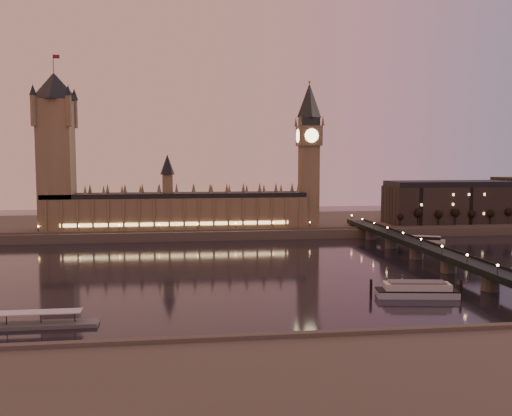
{
  "coord_description": "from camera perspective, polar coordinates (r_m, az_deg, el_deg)",
  "views": [
    {
      "loc": [
        -37.72,
        -278.43,
        56.53
      ],
      "look_at": [
        4.34,
        35.0,
        27.82
      ],
      "focal_mm": 40.0,
      "sensor_mm": 36.0,
      "label": 1
    }
  ],
  "objects": [
    {
      "name": "bare_tree_0",
      "position": [
        420.35,
        14.41,
        -0.73
      ],
      "size": [
        5.52,
        5.52,
        11.23
      ],
      "color": "black",
      "rests_on": "ground"
    },
    {
      "name": "cruise_boat_b",
      "position": [
        392.42,
        16.7,
        -3.04
      ],
      "size": [
        23.66,
        14.42,
        4.29
      ],
      "rotation": [
        0.0,
        0.0,
        -0.4
      ],
      "color": "silver",
      "rests_on": "ground"
    },
    {
      "name": "bare_tree_2",
      "position": [
        431.33,
        17.78,
        -0.67
      ],
      "size": [
        5.52,
        5.52,
        11.23
      ],
      "color": "black",
      "rests_on": "ground"
    },
    {
      "name": "palace_of_westminster",
      "position": [
        400.94,
        -7.96,
        0.16
      ],
      "size": [
        180.0,
        26.62,
        52.0
      ],
      "color": "brown",
      "rests_on": "ground"
    },
    {
      "name": "pontoon_pier",
      "position": [
        207.13,
        -21.96,
        -10.66
      ],
      "size": [
        45.85,
        7.64,
        12.23
      ],
      "color": "#595B5E",
      "rests_on": "ground"
    },
    {
      "name": "westminster_bridge",
      "position": [
        311.21,
        17.08,
        -4.48
      ],
      "size": [
        13.2,
        260.0,
        15.3
      ],
      "color": "black",
      "rests_on": "ground"
    },
    {
      "name": "city_block",
      "position": [
        472.11,
        21.91,
        0.65
      ],
      "size": [
        155.0,
        45.0,
        34.0
      ],
      "color": "black",
      "rests_on": "ground"
    },
    {
      "name": "far_embankment",
      "position": [
        451.75,
        1.03,
        -1.62
      ],
      "size": [
        560.0,
        130.0,
        6.0
      ],
      "primitive_type": "cube",
      "color": "#423D35",
      "rests_on": "ground"
    },
    {
      "name": "big_ben",
      "position": [
        409.88,
        5.32,
        6.2
      ],
      "size": [
        17.68,
        17.68,
        104.0
      ],
      "color": "brown",
      "rests_on": "ground"
    },
    {
      "name": "ground",
      "position": [
        286.6,
        0.07,
        -6.19
      ],
      "size": [
        700.0,
        700.0,
        0.0
      ],
      "primitive_type": "plane",
      "color": "black",
      "rests_on": "ground"
    },
    {
      "name": "victoria_tower",
      "position": [
        407.92,
        -19.4,
        6.2
      ],
      "size": [
        31.68,
        31.68,
        118.0
      ],
      "color": "brown",
      "rests_on": "ground"
    },
    {
      "name": "moored_barge",
      "position": [
        240.7,
        15.79,
        -7.89
      ],
      "size": [
        36.85,
        14.1,
        6.84
      ],
      "rotation": [
        0.0,
        0.0,
        -0.16
      ],
      "color": "#98AAC2",
      "rests_on": "ground"
    },
    {
      "name": "bare_tree_4",
      "position": [
        443.73,
        20.96,
        -0.61
      ],
      "size": [
        5.52,
        5.52,
        11.23
      ],
      "color": "black",
      "rests_on": "ground"
    },
    {
      "name": "bare_tree_5",
      "position": [
        450.42,
        22.49,
        -0.58
      ],
      "size": [
        5.52,
        5.52,
        11.23
      ],
      "color": "black",
      "rests_on": "ground"
    },
    {
      "name": "bare_tree_3",
      "position": [
        437.36,
        19.39,
        -0.64
      ],
      "size": [
        5.52,
        5.52,
        11.23
      ],
      "color": "black",
      "rests_on": "ground"
    },
    {
      "name": "bare_tree_1",
      "position": [
        425.66,
        16.11,
        -0.7
      ],
      "size": [
        5.52,
        5.52,
        11.23
      ],
      "color": "black",
      "rests_on": "ground"
    },
    {
      "name": "bare_tree_6",
      "position": [
        457.42,
        23.97,
        -0.55
      ],
      "size": [
        5.52,
        5.52,
        11.23
      ],
      "color": "black",
      "rests_on": "ground"
    }
  ]
}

